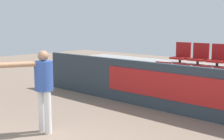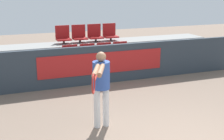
{
  "view_description": "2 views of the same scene",
  "coord_description": "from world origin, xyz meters",
  "px_view_note": "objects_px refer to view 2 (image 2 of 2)",
  "views": [
    {
      "loc": [
        3.76,
        -1.85,
        2.03
      ],
      "look_at": [
        -0.59,
        2.81,
        1.1
      ],
      "focal_mm": 50.0,
      "sensor_mm": 36.0,
      "label": 1
    },
    {
      "loc": [
        -2.94,
        -4.11,
        2.79
      ],
      "look_at": [
        -0.43,
        2.47,
        0.88
      ],
      "focal_mm": 50.0,
      "sensor_mm": 36.0,
      "label": 2
    }
  ],
  "objects_px": {
    "stadium_chair_0": "(71,56)",
    "stadium_chair_4": "(63,36)",
    "stadium_chair_1": "(88,55)",
    "stadium_chair_6": "(95,34)",
    "stadium_chair_2": "(105,54)",
    "stadium_chair_3": "(121,52)",
    "stadium_chair_7": "(110,33)",
    "tennis_player": "(101,82)",
    "stadium_chair_5": "(79,35)"
  },
  "relations": [
    {
      "from": "stadium_chair_2",
      "to": "stadium_chair_4",
      "type": "xyz_separation_m",
      "value": [
        -1.1,
        1.01,
        0.48
      ]
    },
    {
      "from": "stadium_chair_1",
      "to": "stadium_chair_5",
      "type": "bearing_deg",
      "value": 90.0
    },
    {
      "from": "stadium_chair_6",
      "to": "tennis_player",
      "type": "height_order",
      "value": "tennis_player"
    },
    {
      "from": "stadium_chair_6",
      "to": "stadium_chair_7",
      "type": "xyz_separation_m",
      "value": [
        0.55,
        0.0,
        0.0
      ]
    },
    {
      "from": "stadium_chair_1",
      "to": "stadium_chair_6",
      "type": "bearing_deg",
      "value": 61.49
    },
    {
      "from": "stadium_chair_2",
      "to": "stadium_chair_7",
      "type": "relative_size",
      "value": 1.0
    },
    {
      "from": "stadium_chair_0",
      "to": "stadium_chair_1",
      "type": "relative_size",
      "value": 1.0
    },
    {
      "from": "stadium_chair_1",
      "to": "stadium_chair_3",
      "type": "bearing_deg",
      "value": 0.0
    },
    {
      "from": "stadium_chair_5",
      "to": "stadium_chair_7",
      "type": "distance_m",
      "value": 1.1
    },
    {
      "from": "stadium_chair_0",
      "to": "stadium_chair_3",
      "type": "height_order",
      "value": "same"
    },
    {
      "from": "stadium_chair_3",
      "to": "stadium_chair_1",
      "type": "bearing_deg",
      "value": 180.0
    },
    {
      "from": "stadium_chair_5",
      "to": "tennis_player",
      "type": "xyz_separation_m",
      "value": [
        -0.81,
        -4.59,
        -0.21
      ]
    },
    {
      "from": "stadium_chair_0",
      "to": "stadium_chair_1",
      "type": "xyz_separation_m",
      "value": [
        0.55,
        0.0,
        0.0
      ]
    },
    {
      "from": "stadium_chair_2",
      "to": "stadium_chair_7",
      "type": "xyz_separation_m",
      "value": [
        0.55,
        1.01,
        0.48
      ]
    },
    {
      "from": "stadium_chair_0",
      "to": "stadium_chair_2",
      "type": "relative_size",
      "value": 1.0
    },
    {
      "from": "stadium_chair_4",
      "to": "stadium_chair_7",
      "type": "height_order",
      "value": "same"
    },
    {
      "from": "stadium_chair_0",
      "to": "stadium_chair_6",
      "type": "relative_size",
      "value": 1.0
    },
    {
      "from": "stadium_chair_3",
      "to": "stadium_chair_6",
      "type": "xyz_separation_m",
      "value": [
        -0.55,
        1.01,
        0.48
      ]
    },
    {
      "from": "stadium_chair_4",
      "to": "tennis_player",
      "type": "bearing_deg",
      "value": -93.19
    },
    {
      "from": "stadium_chair_0",
      "to": "stadium_chair_4",
      "type": "height_order",
      "value": "stadium_chair_4"
    },
    {
      "from": "stadium_chair_4",
      "to": "stadium_chair_5",
      "type": "height_order",
      "value": "same"
    },
    {
      "from": "stadium_chair_0",
      "to": "tennis_player",
      "type": "height_order",
      "value": "tennis_player"
    },
    {
      "from": "stadium_chair_0",
      "to": "stadium_chair_4",
      "type": "relative_size",
      "value": 1.0
    },
    {
      "from": "stadium_chair_7",
      "to": "tennis_player",
      "type": "xyz_separation_m",
      "value": [
        -1.9,
        -4.59,
        -0.21
      ]
    },
    {
      "from": "stadium_chair_1",
      "to": "stadium_chair_4",
      "type": "distance_m",
      "value": 1.25
    },
    {
      "from": "stadium_chair_2",
      "to": "stadium_chair_3",
      "type": "distance_m",
      "value": 0.55
    },
    {
      "from": "stadium_chair_0",
      "to": "stadium_chair_7",
      "type": "distance_m",
      "value": 1.99
    },
    {
      "from": "stadium_chair_0",
      "to": "stadium_chair_3",
      "type": "xyz_separation_m",
      "value": [
        1.65,
        0.0,
        0.0
      ]
    },
    {
      "from": "stadium_chair_5",
      "to": "stadium_chair_6",
      "type": "relative_size",
      "value": 1.0
    },
    {
      "from": "stadium_chair_1",
      "to": "stadium_chair_7",
      "type": "relative_size",
      "value": 1.0
    },
    {
      "from": "stadium_chair_0",
      "to": "stadium_chair_6",
      "type": "distance_m",
      "value": 1.57
    },
    {
      "from": "stadium_chair_3",
      "to": "stadium_chair_6",
      "type": "height_order",
      "value": "stadium_chair_6"
    },
    {
      "from": "stadium_chair_6",
      "to": "stadium_chair_2",
      "type": "bearing_deg",
      "value": -90.0
    },
    {
      "from": "tennis_player",
      "to": "stadium_chair_3",
      "type": "bearing_deg",
      "value": 86.11
    },
    {
      "from": "stadium_chair_1",
      "to": "stadium_chair_4",
      "type": "relative_size",
      "value": 1.0
    },
    {
      "from": "stadium_chair_3",
      "to": "stadium_chair_7",
      "type": "xyz_separation_m",
      "value": [
        0.0,
        1.01,
        0.48
      ]
    },
    {
      "from": "stadium_chair_0",
      "to": "stadium_chair_6",
      "type": "height_order",
      "value": "stadium_chair_6"
    },
    {
      "from": "stadium_chair_3",
      "to": "stadium_chair_4",
      "type": "relative_size",
      "value": 1.0
    },
    {
      "from": "stadium_chair_6",
      "to": "stadium_chair_4",
      "type": "bearing_deg",
      "value": 180.0
    },
    {
      "from": "stadium_chair_3",
      "to": "stadium_chair_4",
      "type": "height_order",
      "value": "stadium_chair_4"
    },
    {
      "from": "stadium_chair_5",
      "to": "stadium_chair_7",
      "type": "relative_size",
      "value": 1.0
    },
    {
      "from": "stadium_chair_6",
      "to": "stadium_chair_5",
      "type": "bearing_deg",
      "value": 180.0
    },
    {
      "from": "stadium_chair_1",
      "to": "stadium_chair_2",
      "type": "height_order",
      "value": "same"
    },
    {
      "from": "stadium_chair_0",
      "to": "stadium_chair_2",
      "type": "height_order",
      "value": "same"
    },
    {
      "from": "stadium_chair_1",
      "to": "stadium_chair_3",
      "type": "distance_m",
      "value": 1.1
    },
    {
      "from": "stadium_chair_0",
      "to": "stadium_chair_2",
      "type": "distance_m",
      "value": 1.1
    },
    {
      "from": "stadium_chair_6",
      "to": "stadium_chair_7",
      "type": "relative_size",
      "value": 1.0
    },
    {
      "from": "stadium_chair_1",
      "to": "tennis_player",
      "type": "height_order",
      "value": "tennis_player"
    },
    {
      "from": "stadium_chair_3",
      "to": "stadium_chair_5",
      "type": "relative_size",
      "value": 1.0
    },
    {
      "from": "stadium_chair_3",
      "to": "tennis_player",
      "type": "relative_size",
      "value": 0.37
    }
  ]
}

